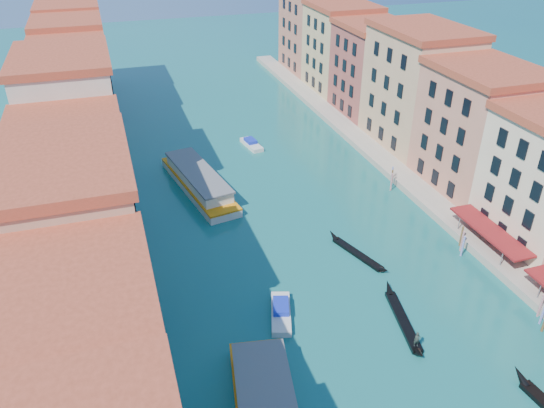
# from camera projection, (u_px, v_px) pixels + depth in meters

# --- Properties ---
(left_bank_palazzos) EXTENTS (12.80, 128.40, 21.00)m
(left_bank_palazzos) POSITION_uv_depth(u_px,v_px,m) (74.00, 149.00, 70.94)
(left_bank_palazzos) COLOR #CBBA8F
(left_bank_palazzos) RESTS_ON ground
(right_bank_palazzos) EXTENTS (12.80, 128.40, 21.00)m
(right_bank_palazzos) POSITION_uv_depth(u_px,v_px,m) (436.00, 105.00, 86.00)
(right_bank_palazzos) COLOR #983D32
(right_bank_palazzos) RESTS_ON ground
(quay) EXTENTS (4.00, 140.00, 1.00)m
(quay) POSITION_uv_depth(u_px,v_px,m) (386.00, 163.00, 88.53)
(quay) COLOR #9E9380
(quay) RESTS_ON ground
(mooring_poles_right) EXTENTS (1.44, 54.24, 3.20)m
(mooring_poles_right) POSITION_uv_depth(u_px,v_px,m) (524.00, 297.00, 57.56)
(mooring_poles_right) COLOR brown
(mooring_poles_right) RESTS_ON ground
(vaporetto_far) EXTENTS (8.55, 21.76, 3.16)m
(vaporetto_far) POSITION_uv_depth(u_px,v_px,m) (198.00, 181.00, 80.89)
(vaporetto_far) COLOR beige
(vaporetto_far) RESTS_ON ground
(gondola_fore) EXTENTS (3.20, 11.93, 2.39)m
(gondola_fore) POSITION_uv_depth(u_px,v_px,m) (403.00, 320.00, 55.85)
(gondola_fore) COLOR black
(gondola_fore) RESTS_ON ground
(gondola_far) EXTENTS (4.17, 10.54, 1.54)m
(gondola_far) POSITION_uv_depth(u_px,v_px,m) (356.00, 252.00, 66.57)
(gondola_far) COLOR black
(gondola_far) RESTS_ON ground
(motorboat_mid) EXTENTS (3.83, 6.75, 1.33)m
(motorboat_mid) POSITION_uv_depth(u_px,v_px,m) (281.00, 312.00, 56.72)
(motorboat_mid) COLOR silver
(motorboat_mid) RESTS_ON ground
(motorboat_far) EXTENTS (2.89, 6.39, 1.28)m
(motorboat_far) POSITION_uv_depth(u_px,v_px,m) (251.00, 144.00, 95.36)
(motorboat_far) COLOR silver
(motorboat_far) RESTS_ON ground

